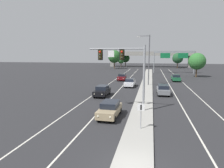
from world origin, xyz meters
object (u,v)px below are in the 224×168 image
car_receding_grey (163,90)px  car_receding_green (176,78)px  tree_far_left_b (121,60)px  car_oncoming_tan (110,109)px  median_sign_post (141,112)px  car_oncoming_black (102,91)px  tree_far_right_b (178,58)px  overhead_signal_mast (126,64)px  car_oncoming_white (130,82)px  street_lamp_median (148,57)px  tree_far_left_a (114,57)px  tree_far_right_a (197,61)px  tree_far_left_c (125,58)px  highway_sign_gantry (174,55)px  car_oncoming_darkred (122,77)px

car_receding_grey → car_receding_green: bearing=77.0°
car_receding_green → tree_far_left_b: size_ratio=0.87×
car_oncoming_tan → median_sign_post: bearing=-42.2°
car_oncoming_black → tree_far_right_b: tree_far_right_b is taller
overhead_signal_mast → car_receding_grey: (4.63, 10.05, -4.47)m
overhead_signal_mast → car_oncoming_white: 17.42m
tree_far_left_b → car_oncoming_black: bearing=-83.5°
street_lamp_median → tree_far_left_a: bearing=108.8°
car_oncoming_black → tree_far_left_b: size_ratio=0.87×
car_oncoming_white → tree_far_right_a: size_ratio=0.67×
tree_far_left_b → car_receding_green: bearing=-67.8°
median_sign_post → tree_far_right_a: (13.11, 42.17, 2.80)m
overhead_signal_mast → car_oncoming_white: (-1.38, 16.78, -4.47)m
median_sign_post → tree_far_right_a: 44.25m
car_oncoming_tan → tree_far_left_c: tree_far_left_c is taller
car_oncoming_black → tree_far_left_b: tree_far_left_b is taller
tree_far_right_b → street_lamp_median: bearing=-102.9°
median_sign_post → highway_sign_gantry: (8.05, 52.72, 4.58)m
street_lamp_median → car_oncoming_black: street_lamp_median is taller
highway_sign_gantry → overhead_signal_mast: bearing=-102.0°
car_oncoming_darkred → tree_far_left_a: bearing=103.4°
car_oncoming_tan → tree_far_left_a: size_ratio=0.55×
car_oncoming_tan → car_oncoming_darkred: bearing=96.0°
tree_far_left_c → car_oncoming_white: bearing=-81.7°
car_oncoming_white → highway_sign_gantry: 32.94m
tree_far_left_b → car_oncoming_white: bearing=-79.6°
overhead_signal_mast → tree_far_right_b: overhead_signal_mast is taller
car_receding_green → highway_sign_gantry: 21.16m
median_sign_post → tree_far_right_b: (12.43, 78.37, 2.94)m
highway_sign_gantry → tree_far_right_a: (5.06, -10.55, -1.78)m
highway_sign_gantry → car_oncoming_darkred: bearing=-123.7°
car_oncoming_tan → tree_far_right_a: bearing=67.3°
overhead_signal_mast → tree_far_left_c: overhead_signal_mast is taller
median_sign_post → tree_far_left_b: (-14.71, 84.34, 1.78)m
tree_far_left_a → tree_far_left_b: bearing=87.5°
car_oncoming_darkred → tree_far_left_b: size_ratio=0.87×
overhead_signal_mast → tree_far_left_b: 79.88m
car_oncoming_darkred → highway_sign_gantry: bearing=56.3°
overhead_signal_mast → car_receding_green: 28.46m
overhead_signal_mast → tree_far_left_a: tree_far_left_a is taller
car_oncoming_black → car_oncoming_darkred: (0.28, 18.55, 0.00)m
tree_far_right_a → highway_sign_gantry: bearing=115.6°
highway_sign_gantry → car_receding_green: bearing=-94.3°
car_receding_green → tree_far_left_c: size_ratio=0.69×
overhead_signal_mast → car_oncoming_black: size_ratio=1.61×
overhead_signal_mast → tree_far_right_a: 39.65m
car_receding_green → tree_far_right_a: bearing=56.2°
tree_far_left_a → tree_far_right_b: (27.79, 8.90, -0.80)m
car_oncoming_white → tree_far_right_b: bearing=74.3°
car_oncoming_white → car_receding_grey: 9.02m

